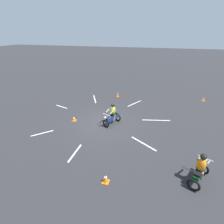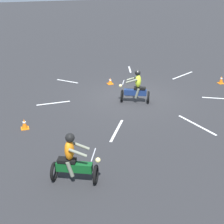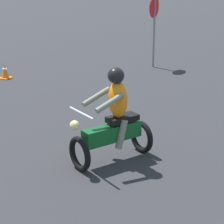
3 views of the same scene
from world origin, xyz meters
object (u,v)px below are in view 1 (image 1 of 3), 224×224
(motorcycle_rider_background, at_px, (200,170))
(traffic_cone_far_right, at_px, (117,95))
(motorcycle_rider_foreground, at_px, (112,115))
(traffic_cone_far_center, at_px, (203,99))
(traffic_cone_mid_left, at_px, (106,179))
(traffic_cone_near_left, at_px, (74,119))

(motorcycle_rider_background, xyz_separation_m, traffic_cone_far_right, (-10.16, -6.16, -0.51))
(motorcycle_rider_foreground, xyz_separation_m, traffic_cone_far_center, (-6.79, 7.60, -0.58))
(motorcycle_rider_foreground, distance_m, traffic_cone_mid_left, 5.59)
(traffic_cone_near_left, distance_m, traffic_cone_mid_left, 6.61)
(traffic_cone_mid_left, xyz_separation_m, traffic_cone_far_right, (-11.25, -2.03, 0.01))
(motorcycle_rider_foreground, height_order, traffic_cone_far_right, motorcycle_rider_foreground)
(traffic_cone_far_right, height_order, traffic_cone_far_center, traffic_cone_far_right)
(traffic_cone_far_center, bearing_deg, motorcycle_rider_foreground, -48.21)
(motorcycle_rider_background, height_order, traffic_cone_far_center, motorcycle_rider_background)
(motorcycle_rider_background, relative_size, traffic_cone_far_center, 5.19)
(motorcycle_rider_background, xyz_separation_m, traffic_cone_mid_left, (1.09, -4.14, -0.52))
(traffic_cone_far_right, xyz_separation_m, traffic_cone_far_center, (-1.00, 8.54, -0.07))
(motorcycle_rider_background, relative_size, traffic_cone_far_right, 3.69)
(motorcycle_rider_background, bearing_deg, motorcycle_rider_foreground, 166.88)
(traffic_cone_near_left, bearing_deg, motorcycle_rider_background, 63.56)
(motorcycle_rider_foreground, bearing_deg, traffic_cone_far_center, -110.93)
(traffic_cone_mid_left, bearing_deg, traffic_cone_far_right, -169.79)
(traffic_cone_far_center, bearing_deg, traffic_cone_mid_left, -28.00)
(motorcycle_rider_background, relative_size, traffic_cone_near_left, 4.73)
(traffic_cone_near_left, bearing_deg, traffic_cone_far_right, 161.14)
(traffic_cone_far_right, bearing_deg, motorcycle_rider_background, 31.24)
(traffic_cone_mid_left, relative_size, traffic_cone_far_center, 1.35)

